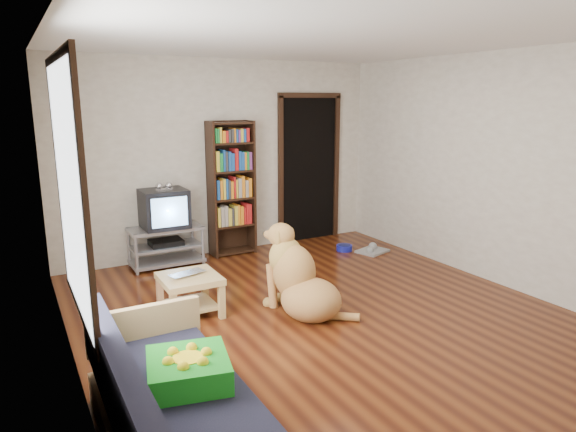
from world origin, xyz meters
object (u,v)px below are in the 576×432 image
dog_bowl (344,248)px  sofa (175,421)px  crt_tv (164,208)px  laptop (190,275)px  grey_rag (372,251)px  tv_stand (166,245)px  coffee_table (190,287)px  green_cushion (188,370)px  bookshelf (231,181)px  dog (299,280)px

dog_bowl → sofa: sofa is taller
crt_tv → sofa: (-0.97, -3.65, -0.48)m
laptop → sofa: 2.10m
grey_rag → tv_stand: bearing=163.0°
laptop → crt_tv: bearing=66.7°
sofa → crt_tv: bearing=75.1°
coffee_table → green_cushion: bearing=-108.3°
bookshelf → coffee_table: 2.22m
green_cushion → grey_rag: bearing=50.2°
bookshelf → dog: size_ratio=1.78×
coffee_table → dog_bowl: bearing=22.6°
dog_bowl → crt_tv: 2.53m
dog_bowl → coffee_table: size_ratio=0.40×
bookshelf → sofa: bookshelf is taller
tv_stand → dog: dog is taller
green_cushion → crt_tv: crt_tv is taller
bookshelf → grey_rag: bearing=-27.9°
tv_stand → coffee_table: tv_stand is taller
green_cushion → sofa: size_ratio=0.26×
bookshelf → sofa: 4.26m
dog_bowl → crt_tv: (-2.36, 0.59, 0.70)m
dog_bowl → grey_rag: (0.30, -0.25, -0.03)m
grey_rag → crt_tv: size_ratio=0.69×
grey_rag → dog: dog is taller
bookshelf → dog: (-0.21, -2.20, -0.67)m
laptop → coffee_table: laptop is taller
dog → green_cushion: bearing=-138.2°
laptop → dog: (0.96, -0.44, -0.08)m
coffee_table → dog: 1.07m
coffee_table → tv_stand: bearing=82.1°
tv_stand → coffee_table: 1.65m
tv_stand → bookshelf: 1.20m
tv_stand → crt_tv: crt_tv is taller
dog → grey_rag: bearing=33.9°
dog → dog_bowl: bearing=43.5°
green_cushion → grey_rag: green_cushion is taller
green_cushion → laptop: green_cushion is taller
green_cushion → laptop: size_ratio=1.33×
crt_tv → grey_rag: bearing=-17.4°
crt_tv → green_cushion: bearing=-103.5°
dog_bowl → grey_rag: 0.39m
coffee_table → dog: size_ratio=0.54×
green_cushion → coffee_table: green_cushion is taller
sofa → dog: dog is taller
crt_tv → tv_stand: bearing=-90.0°
coffee_table → grey_rag: bearing=15.9°
dog_bowl → crt_tv: size_ratio=0.38×
bookshelf → dog_bowl: bearing=-25.0°
tv_stand → bookshelf: (0.95, 0.09, 0.73)m
laptop → dog: 1.06m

